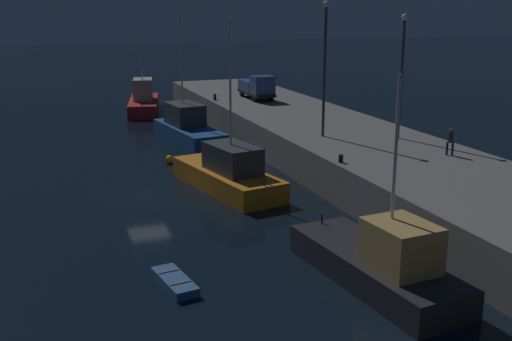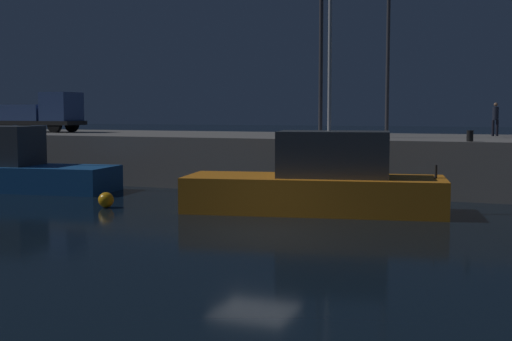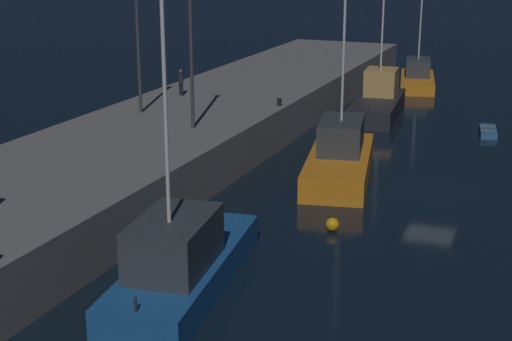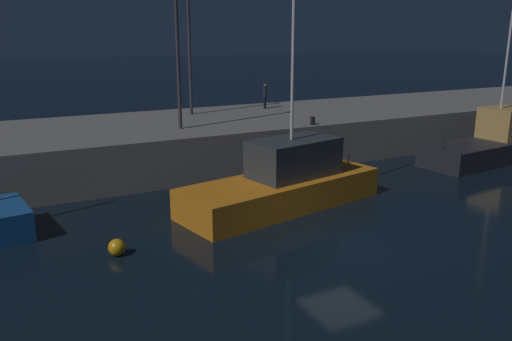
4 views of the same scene
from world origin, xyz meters
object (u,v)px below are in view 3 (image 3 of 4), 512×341
fishing_trawler_green (417,77)px  dockworker (181,81)px  fishing_trawler_red (181,262)px  bollard_central (279,102)px  lamp_post_east (137,30)px  lamp_post_west (191,30)px  fishing_boat_blue (378,101)px  fishing_boat_white (340,157)px  mooring_buoy_mid (332,225)px  dinghy_orange_near (488,131)px

fishing_trawler_green → dockworker: 25.42m
fishing_trawler_red → fishing_trawler_green: bearing=-0.2°
dockworker → bollard_central: dockworker is taller
lamp_post_east → bollard_central: lamp_post_east is taller
dockworker → bollard_central: bearing=-95.3°
fishing_trawler_red → lamp_post_west: (13.85, 6.40, 6.74)m
fishing_boat_blue → fishing_boat_white: (-15.85, -1.70, 0.05)m
fishing_boat_blue → fishing_boat_white: 15.94m
fishing_trawler_green → mooring_buoy_mid: size_ratio=14.15×
fishing_boat_blue → fishing_boat_white: size_ratio=0.90×
fishing_boat_white → bollard_central: (5.00, 5.41, 1.66)m
mooring_buoy_mid → bollard_central: 15.33m
fishing_trawler_green → dinghy_orange_near: (-15.36, -7.71, -0.68)m
fishing_trawler_red → lamp_post_east: (16.22, 11.07, 6.29)m
fishing_trawler_green → bollard_central: size_ratio=18.62×
fishing_boat_white → fishing_boat_blue: bearing=6.1°
fishing_boat_blue → lamp_post_east: size_ratio=1.15×
fishing_boat_white → lamp_post_west: bearing=106.3°
fishing_trawler_green → mooring_buoy_mid: bearing=-174.9°
lamp_post_west → dockworker: 10.28m
lamp_post_west → dinghy_orange_near: bearing=-43.3°
bollard_central → fishing_trawler_green: bearing=-10.3°
fishing_trawler_red → dockworker: size_ratio=6.26×
dinghy_orange_near → dockworker: 20.70m
fishing_trawler_green → lamp_post_west: size_ratio=0.94×
fishing_boat_white → fishing_trawler_green: fishing_boat_white is taller
fishing_trawler_green → bollard_central: 23.69m
lamp_post_east → dockworker: bearing=1.8°
fishing_boat_white → dockworker: size_ratio=6.25×
mooring_buoy_mid → fishing_trawler_red: bearing=156.7°
fishing_boat_white → mooring_buoy_mid: fishing_boat_white is taller
lamp_post_west → lamp_post_east: 5.25m
fishing_boat_blue → fishing_boat_white: fishing_boat_white is taller
fishing_boat_blue → bollard_central: (-10.86, 3.71, 1.72)m
fishing_trawler_green → dockworker: size_ratio=5.09×
lamp_post_west → dockworker: bearing=31.4°
fishing_trawler_green → lamp_post_east: bearing=158.2°
dockworker → dinghy_orange_near: bearing=-69.4°
mooring_buoy_mid → bollard_central: size_ratio=1.32×
fishing_trawler_red → dinghy_orange_near: size_ratio=3.41×
fishing_boat_blue → lamp_post_east: 20.10m
lamp_post_east → bollard_central: (4.90, -7.02, -4.67)m
lamp_post_west → fishing_trawler_green: bearing=-12.2°
mooring_buoy_mid → dockworker: size_ratio=0.36×
fishing_boat_blue → lamp_post_west: bearing=161.5°
fishing_trawler_red → fishing_boat_blue: bearing=0.6°
fishing_trawler_green → dinghy_orange_near: fishing_trawler_green is taller
fishing_boat_white → fishing_trawler_red: bearing=175.2°
fishing_trawler_green → lamp_post_east: 31.00m
mooring_buoy_mid → lamp_post_east: size_ratio=0.07×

